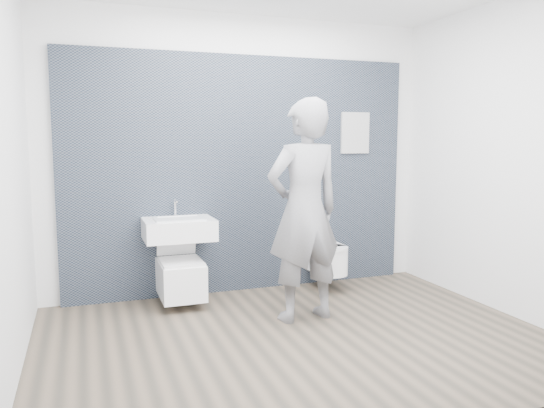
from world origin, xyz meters
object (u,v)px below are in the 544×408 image
object	(u,v)px
toilet_square	(181,276)
visitor	(304,211)
toilet_rounded	(328,259)
washbasin	(179,228)

from	to	relation	value
toilet_square	visitor	world-z (taller)	visitor
toilet_rounded	washbasin	bearing A→B (deg)	178.95
washbasin	visitor	xyz separation A→B (m)	(0.94, -0.79, 0.23)
washbasin	toilet_square	xyz separation A→B (m)	(0.00, -0.04, -0.45)
washbasin	toilet_square	world-z (taller)	washbasin
washbasin	toilet_rounded	bearing A→B (deg)	-1.05
visitor	washbasin	bearing A→B (deg)	-47.56
toilet_rounded	toilet_square	bearing A→B (deg)	-179.62
visitor	toilet_square	bearing A→B (deg)	-46.16
washbasin	toilet_rounded	size ratio (longest dim) A/B	1.20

